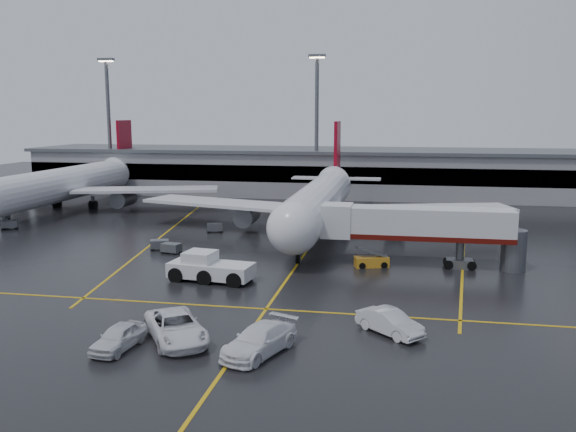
# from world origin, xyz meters

# --- Properties ---
(ground) EXTENTS (220.00, 220.00, 0.00)m
(ground) POSITION_xyz_m (0.00, 0.00, 0.00)
(ground) COLOR black
(ground) RESTS_ON ground
(apron_line_centre) EXTENTS (0.25, 90.00, 0.02)m
(apron_line_centre) POSITION_xyz_m (0.00, 0.00, 0.01)
(apron_line_centre) COLOR gold
(apron_line_centre) RESTS_ON ground
(apron_line_stop) EXTENTS (60.00, 0.25, 0.02)m
(apron_line_stop) POSITION_xyz_m (0.00, -22.00, 0.01)
(apron_line_stop) COLOR gold
(apron_line_stop) RESTS_ON ground
(apron_line_left) EXTENTS (9.99, 69.35, 0.02)m
(apron_line_left) POSITION_xyz_m (-20.00, 10.00, 0.01)
(apron_line_left) COLOR gold
(apron_line_left) RESTS_ON ground
(apron_line_right) EXTENTS (7.57, 69.64, 0.02)m
(apron_line_right) POSITION_xyz_m (18.00, 10.00, 0.01)
(apron_line_right) COLOR gold
(apron_line_right) RESTS_ON ground
(terminal) EXTENTS (122.00, 19.00, 8.60)m
(terminal) POSITION_xyz_m (0.00, 47.93, 4.32)
(terminal) COLOR gray
(terminal) RESTS_ON ground
(light_mast_left) EXTENTS (3.00, 1.20, 25.45)m
(light_mast_left) POSITION_xyz_m (-45.00, 42.00, 14.47)
(light_mast_left) COLOR #595B60
(light_mast_left) RESTS_ON ground
(light_mast_mid) EXTENTS (3.00, 1.20, 25.45)m
(light_mast_mid) POSITION_xyz_m (-5.00, 42.00, 14.47)
(light_mast_mid) COLOR #595B60
(light_mast_mid) RESTS_ON ground
(main_airliner) EXTENTS (48.80, 45.60, 14.10)m
(main_airliner) POSITION_xyz_m (0.00, 9.70, 4.21)
(main_airliner) COLOR silver
(main_airliner) RESTS_ON ground
(second_airliner) EXTENTS (48.80, 45.60, 14.10)m
(second_airliner) POSITION_xyz_m (-42.00, 21.70, 4.21)
(second_airliner) COLOR silver
(second_airliner) RESTS_ON ground
(jet_bridge) EXTENTS (19.90, 3.40, 6.05)m
(jet_bridge) POSITION_xyz_m (11.87, -6.00, 3.93)
(jet_bridge) COLOR silver
(jet_bridge) RESTS_ON ground
(pushback_tractor) EXTENTS (8.01, 4.16, 2.74)m
(pushback_tractor) POSITION_xyz_m (-6.95, -14.82, 1.09)
(pushback_tractor) COLOR silver
(pushback_tractor) RESTS_ON ground
(belt_loader) EXTENTS (3.58, 2.35, 2.10)m
(belt_loader) POSITION_xyz_m (7.43, -7.08, 0.52)
(belt_loader) COLOR orange
(belt_loader) RESTS_ON ground
(service_van_a) EXTENTS (6.54, 7.52, 1.93)m
(service_van_a) POSITION_xyz_m (-4.45, -29.65, 0.96)
(service_van_a) COLOR white
(service_van_a) RESTS_ON ground
(service_van_b) EXTENTS (4.65, 6.71, 1.80)m
(service_van_b) POSITION_xyz_m (1.52, -30.74, 0.90)
(service_van_b) COLOR white
(service_van_b) RESTS_ON ground
(service_van_c) EXTENTS (4.98, 4.76, 1.68)m
(service_van_c) POSITION_xyz_m (9.56, -25.66, 0.84)
(service_van_c) COLOR silver
(service_van_c) RESTS_ON ground
(service_van_d) EXTENTS (2.42, 4.90, 1.61)m
(service_van_d) POSITION_xyz_m (-7.59, -31.67, 0.80)
(service_van_d) COLOR silver
(service_van_d) RESTS_ON ground
(baggage_cart_a) EXTENTS (2.22, 1.68, 1.12)m
(baggage_cart_a) POSITION_xyz_m (-14.40, -5.15, 0.63)
(baggage_cart_a) COLOR #595B60
(baggage_cart_a) RESTS_ON ground
(baggage_cart_b) EXTENTS (2.34, 1.95, 1.12)m
(baggage_cart_b) POSITION_xyz_m (-16.39, -3.64, 0.63)
(baggage_cart_b) COLOR #595B60
(baggage_cart_b) RESTS_ON ground
(baggage_cart_c) EXTENTS (2.29, 1.83, 1.12)m
(baggage_cart_c) POSITION_xyz_m (-13.37, 7.42, 0.63)
(baggage_cart_c) COLOR #595B60
(baggage_cart_c) RESTS_ON ground
(baggage_cart_d) EXTENTS (2.08, 1.43, 1.12)m
(baggage_cart_d) POSITION_xyz_m (-46.29, 10.41, 0.63)
(baggage_cart_d) COLOR #595B60
(baggage_cart_d) RESTS_ON ground
(baggage_cart_e) EXTENTS (2.38, 2.10, 1.12)m
(baggage_cart_e) POSITION_xyz_m (-40.87, 4.53, 0.63)
(baggage_cart_e) COLOR #595B60
(baggage_cart_e) RESTS_ON ground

